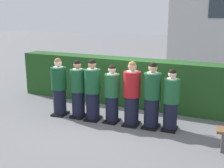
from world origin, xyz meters
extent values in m
plane|color=slate|center=(0.00, 0.00, 0.00)|extent=(60.00, 60.00, 0.00)
cylinder|color=black|center=(-1.59, -0.12, 0.38)|extent=(0.36, 0.36, 0.76)
cube|color=black|center=(-1.59, -0.12, 0.03)|extent=(0.43, 0.51, 0.05)
cylinder|color=#144728|center=(-1.59, -0.12, 1.07)|extent=(0.43, 0.43, 0.63)
cylinder|color=white|center=(-1.59, -0.12, 1.39)|extent=(0.27, 0.27, 0.03)
cube|color=navy|center=(-1.61, 0.09, 1.20)|extent=(0.04, 0.02, 0.28)
sphere|color=beige|center=(-1.59, -0.12, 1.51)|extent=(0.21, 0.21, 0.21)
sphere|color=olive|center=(-1.59, -0.12, 1.55)|extent=(0.20, 0.20, 0.20)
cube|color=white|center=(-1.62, 0.16, 0.98)|extent=(0.15, 0.02, 0.20)
cylinder|color=black|center=(-1.01, -0.05, 0.37)|extent=(0.36, 0.36, 0.75)
cube|color=black|center=(-1.01, -0.05, 0.03)|extent=(0.39, 0.48, 0.05)
cylinder|color=#19512D|center=(-1.01, -0.05, 1.05)|extent=(0.42, 0.42, 0.62)
cylinder|color=white|center=(-1.01, -0.05, 1.37)|extent=(0.26, 0.26, 0.03)
cube|color=navy|center=(-1.02, 0.15, 1.18)|extent=(0.04, 0.01, 0.27)
sphere|color=tan|center=(-1.01, -0.05, 1.49)|extent=(0.21, 0.21, 0.21)
sphere|color=black|center=(-1.01, -0.05, 1.52)|extent=(0.19, 0.19, 0.19)
cylinder|color=black|center=(-0.55, -0.05, 0.38)|extent=(0.37, 0.37, 0.77)
cube|color=black|center=(-0.55, -0.05, 0.03)|extent=(0.43, 0.52, 0.05)
cylinder|color=#19512D|center=(-0.55, -0.05, 1.09)|extent=(0.43, 0.43, 0.63)
cylinder|color=white|center=(-0.55, -0.05, 1.41)|extent=(0.27, 0.27, 0.03)
cube|color=navy|center=(-0.57, 0.15, 1.21)|extent=(0.04, 0.02, 0.28)
sphere|color=tan|center=(-0.55, -0.05, 1.53)|extent=(0.22, 0.22, 0.22)
sphere|color=black|center=(-0.55, -0.05, 1.57)|extent=(0.20, 0.20, 0.20)
cylinder|color=black|center=(0.00, 0.00, 0.36)|extent=(0.34, 0.34, 0.72)
cube|color=black|center=(0.00, 0.00, 0.03)|extent=(0.37, 0.45, 0.05)
cylinder|color=#1E5B33|center=(0.00, 0.00, 1.01)|extent=(0.41, 0.41, 0.59)
cylinder|color=white|center=(0.00, 0.00, 1.32)|extent=(0.25, 0.25, 0.03)
cube|color=#236038|center=(0.00, 0.19, 1.13)|extent=(0.04, 0.01, 0.26)
sphere|color=beige|center=(0.00, 0.00, 1.43)|extent=(0.20, 0.20, 0.20)
sphere|color=black|center=(0.00, 0.00, 1.47)|extent=(0.19, 0.19, 0.19)
cylinder|color=black|center=(0.55, 0.02, 0.39)|extent=(0.37, 0.37, 0.78)
cube|color=black|center=(0.55, 0.02, 0.03)|extent=(0.40, 0.49, 0.05)
cylinder|color=#AD191E|center=(0.55, 0.02, 1.10)|extent=(0.44, 0.44, 0.64)
cylinder|color=white|center=(0.55, 0.02, 1.43)|extent=(0.27, 0.27, 0.03)
cube|color=navy|center=(0.54, 0.23, 1.23)|extent=(0.04, 0.01, 0.28)
sphere|color=tan|center=(0.55, 0.02, 1.55)|extent=(0.22, 0.22, 0.22)
sphere|color=olive|center=(0.55, 0.02, 1.59)|extent=(0.20, 0.20, 0.20)
cube|color=white|center=(0.54, 0.30, 1.00)|extent=(0.15, 0.01, 0.20)
cylinder|color=black|center=(1.07, 0.07, 0.39)|extent=(0.37, 0.37, 0.78)
cube|color=black|center=(1.07, 0.07, 0.03)|extent=(0.39, 0.49, 0.05)
cylinder|color=#19512D|center=(1.07, 0.07, 1.10)|extent=(0.44, 0.44, 0.64)
cylinder|color=white|center=(1.07, 0.07, 1.42)|extent=(0.27, 0.27, 0.03)
cube|color=gold|center=(1.07, 0.28, 1.23)|extent=(0.04, 0.01, 0.28)
sphere|color=tan|center=(1.07, 0.07, 1.55)|extent=(0.22, 0.22, 0.22)
sphere|color=black|center=(1.07, 0.07, 1.59)|extent=(0.20, 0.20, 0.20)
cube|color=white|center=(1.07, 0.35, 1.00)|extent=(0.15, 0.01, 0.20)
cylinder|color=black|center=(1.54, 0.12, 0.36)|extent=(0.34, 0.34, 0.71)
cube|color=black|center=(1.54, 0.12, 0.03)|extent=(0.36, 0.45, 0.05)
cylinder|color=#1E5B33|center=(1.54, 0.12, 1.01)|extent=(0.40, 0.40, 0.59)
cylinder|color=white|center=(1.54, 0.12, 1.31)|extent=(0.25, 0.25, 0.03)
cube|color=#236038|center=(1.54, 0.31, 1.13)|extent=(0.04, 0.01, 0.26)
sphere|color=beige|center=(1.54, 0.12, 1.42)|extent=(0.20, 0.20, 0.20)
sphere|color=black|center=(1.54, 0.12, 1.46)|extent=(0.19, 0.19, 0.19)
cube|color=white|center=(1.54, 0.38, 0.92)|extent=(0.15, 0.01, 0.20)
cube|color=#214C1E|center=(0.00, 1.60, 0.74)|extent=(7.95, 0.70, 1.47)
cube|color=#2D3842|center=(1.97, 6.28, 3.18)|extent=(0.90, 0.04, 1.10)
cube|color=#4C4C51|center=(2.84, -0.49, 0.21)|extent=(0.11, 0.33, 0.42)
camera|label=1|loc=(3.06, -6.61, 2.88)|focal=46.21mm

